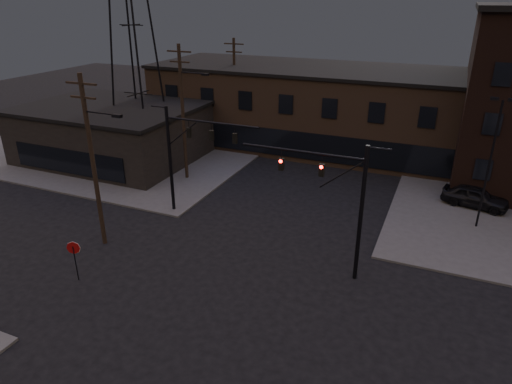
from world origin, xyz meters
TOP-DOWN VIEW (x-y plane):
  - ground at (0.00, 0.00)m, footprint 140.00×140.00m
  - sidewalk_nw at (-22.00, 22.00)m, footprint 30.00×30.00m
  - building_row at (0.00, 28.00)m, footprint 40.00×12.00m
  - building_left at (-20.00, 16.00)m, footprint 16.00×12.00m
  - traffic_signal_near at (5.36, 4.50)m, footprint 7.12×0.24m
  - traffic_signal_far at (-6.72, 8.00)m, footprint 7.12×0.24m
  - stop_sign at (-8.00, -1.99)m, footprint 0.72×0.33m
  - utility_pole_near at (-9.43, 2.00)m, footprint 3.70×0.28m
  - utility_pole_mid at (-10.44, 14.00)m, footprint 3.70×0.28m
  - utility_pole_far at (-11.50, 26.00)m, footprint 2.20×0.28m
  - transmission_tower at (-18.00, 18.00)m, footprint 7.00×7.00m
  - lot_light_a at (13.00, 14.00)m, footprint 1.50×0.28m
  - parked_car_lot_a at (12.84, 17.47)m, footprint 5.04×2.85m
  - car_crossing at (4.82, 25.80)m, footprint 3.16×5.27m

SIDE VIEW (x-z plane):
  - ground at x=0.00m, z-range 0.00..0.00m
  - sidewalk_nw at x=-22.00m, z-range 0.00..0.15m
  - car_crossing at x=4.82m, z-range 0.00..1.64m
  - parked_car_lot_a at x=12.84m, z-range 0.15..1.77m
  - stop_sign at x=-8.00m, z-range 0.60..3.08m
  - building_left at x=-20.00m, z-range 0.00..5.00m
  - building_row at x=0.00m, z-range 0.00..8.00m
  - traffic_signal_near at x=5.36m, z-range 0.93..8.93m
  - traffic_signal_far at x=-6.72m, z-range 1.01..9.01m
  - lot_light_a at x=13.00m, z-range 0.94..10.08m
  - utility_pole_far at x=-11.50m, z-range 0.28..11.28m
  - utility_pole_near at x=-9.43m, z-range 0.37..11.37m
  - utility_pole_mid at x=-10.44m, z-range 0.38..11.88m
  - transmission_tower at x=-18.00m, z-range 0.00..25.00m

